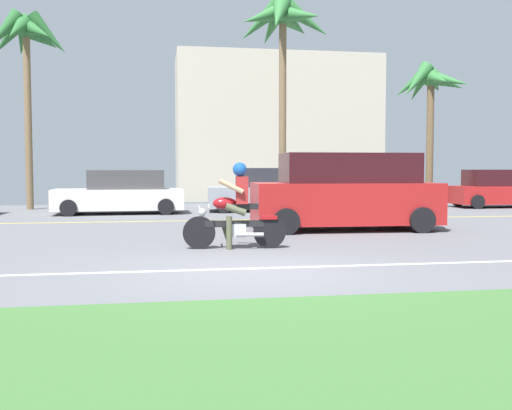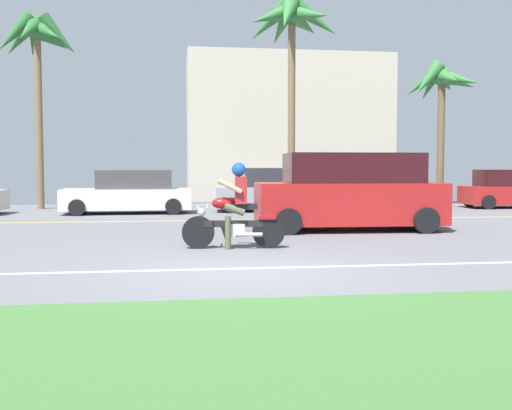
% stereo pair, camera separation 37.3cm
% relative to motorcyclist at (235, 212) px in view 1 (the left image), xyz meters
% --- Properties ---
extents(ground, '(56.00, 30.00, 0.04)m').
position_rel_motorcyclist_xyz_m(ground, '(-0.06, 0.43, -0.74)').
color(ground, slate).
extents(grass_median, '(56.00, 3.80, 0.06)m').
position_rel_motorcyclist_xyz_m(grass_median, '(-0.06, -6.67, -0.69)').
color(grass_median, '#3D6B33').
rests_on(grass_median, ground).
extents(lane_line_near, '(50.40, 0.12, 0.01)m').
position_rel_motorcyclist_xyz_m(lane_line_near, '(-0.06, -2.39, -0.72)').
color(lane_line_near, silver).
rests_on(lane_line_near, ground).
extents(lane_line_far, '(50.40, 0.12, 0.01)m').
position_rel_motorcyclist_xyz_m(lane_line_far, '(-0.06, 6.40, -0.72)').
color(lane_line_far, yellow).
rests_on(lane_line_far, ground).
extents(motorcyclist, '(2.03, 0.66, 1.70)m').
position_rel_motorcyclist_xyz_m(motorcyclist, '(0.00, 0.00, 0.00)').
color(motorcyclist, black).
rests_on(motorcyclist, ground).
extents(suv_nearby, '(4.96, 2.30, 1.98)m').
position_rel_motorcyclist_xyz_m(suv_nearby, '(3.30, 3.09, 0.24)').
color(suv_nearby, '#AD1E1E').
rests_on(suv_nearby, ground).
extents(parked_car_1, '(4.50, 2.06, 1.53)m').
position_rel_motorcyclist_xyz_m(parked_car_1, '(-2.78, 9.70, -0.00)').
color(parked_car_1, white).
rests_on(parked_car_1, ground).
extents(parked_car_2, '(4.03, 2.22, 1.61)m').
position_rel_motorcyclist_xyz_m(parked_car_2, '(2.36, 10.12, 0.03)').
color(parked_car_2, '#8C939E').
rests_on(parked_car_2, ground).
extents(parked_car_3, '(3.74, 1.86, 1.59)m').
position_rel_motorcyclist_xyz_m(parked_car_3, '(7.21, 10.97, 0.02)').
color(parked_car_3, silver).
rests_on(parked_car_3, ground).
extents(parked_car_4, '(3.99, 1.96, 1.55)m').
position_rel_motorcyclist_xyz_m(parked_car_4, '(12.33, 10.68, 0.00)').
color(parked_car_4, '#AD1E1E').
rests_on(parked_car_4, ground).
extents(palm_tree_0, '(3.30, 3.30, 6.12)m').
position_rel_motorcyclist_xyz_m(palm_tree_0, '(10.06, 12.30, 4.34)').
color(palm_tree_0, brown).
rests_on(palm_tree_0, ground).
extents(palm_tree_1, '(3.35, 3.56, 7.63)m').
position_rel_motorcyclist_xyz_m(palm_tree_1, '(-6.43, 12.56, 5.76)').
color(palm_tree_1, brown).
rests_on(palm_tree_1, ground).
extents(palm_tree_2, '(4.11, 4.08, 8.63)m').
position_rel_motorcyclist_xyz_m(palm_tree_2, '(3.58, 12.38, 6.67)').
color(palm_tree_2, brown).
rests_on(palm_tree_2, ground).
extents(building_far, '(10.23, 4.00, 7.30)m').
position_rel_motorcyclist_xyz_m(building_far, '(4.58, 18.43, 2.93)').
color(building_far, beige).
rests_on(building_far, ground).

